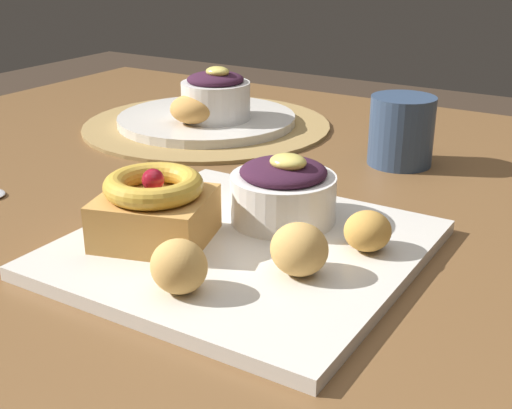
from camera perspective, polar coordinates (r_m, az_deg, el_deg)
dining_table at (r=0.69m, az=0.98°, el=-8.05°), size 1.32×1.08×0.73m
woven_placemat at (r=0.98m, az=-4.14°, el=6.66°), size 0.35×0.35×0.00m
front_plate at (r=0.59m, az=-1.02°, el=-3.70°), size 0.28×0.28×0.01m
cake_slice at (r=0.58m, az=-8.48°, el=-0.29°), size 0.11×0.11×0.06m
berry_ramekin at (r=0.62m, az=2.30°, el=1.13°), size 0.10×0.10×0.07m
fritter_front at (r=0.52m, az=3.64°, el=-3.76°), size 0.05×0.04×0.04m
fritter_middle at (r=0.57m, az=9.34°, el=-2.20°), size 0.04×0.04×0.03m
fritter_back at (r=0.50m, az=-6.47°, el=-5.18°), size 0.04×0.04×0.04m
back_plate at (r=0.98m, az=-4.15°, el=7.14°), size 0.25×0.25×0.01m
back_ramekin at (r=0.95m, az=-3.39°, el=9.10°), size 0.10×0.10×0.07m
back_pastry at (r=0.93m, az=-5.20°, el=8.00°), size 0.07×0.07×0.04m
coffee_mug at (r=0.83m, az=12.09°, el=6.06°), size 0.08×0.08×0.08m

